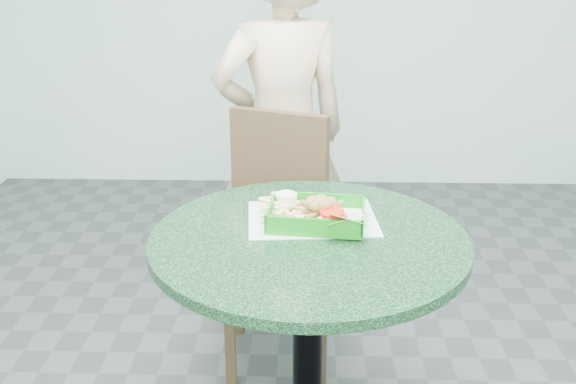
{
  "coord_description": "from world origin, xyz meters",
  "views": [
    {
      "loc": [
        -0.01,
        -1.65,
        1.54
      ],
      "look_at": [
        -0.06,
        0.1,
        0.86
      ],
      "focal_mm": 42.0,
      "sensor_mm": 36.0,
      "label": 1
    }
  ],
  "objects_px": {
    "dining_chair": "(278,223)",
    "sauce_ramekin": "(284,206)",
    "food_basket": "(316,225)",
    "crab_sandwich": "(321,215)",
    "cafe_table": "(308,297)",
    "diner_person": "(282,132)"
  },
  "relations": [
    {
      "from": "cafe_table",
      "to": "sauce_ramekin",
      "type": "xyz_separation_m",
      "value": [
        -0.07,
        0.13,
        0.22
      ]
    },
    {
      "from": "food_basket",
      "to": "diner_person",
      "type": "bearing_deg",
      "value": 98.58
    },
    {
      "from": "crab_sandwich",
      "to": "sauce_ramekin",
      "type": "height_order",
      "value": "crab_sandwich"
    },
    {
      "from": "diner_person",
      "to": "sauce_ramekin",
      "type": "distance_m",
      "value": 0.8
    },
    {
      "from": "cafe_table",
      "to": "crab_sandwich",
      "type": "relative_size",
      "value": 6.58
    },
    {
      "from": "diner_person",
      "to": "sauce_ramekin",
      "type": "xyz_separation_m",
      "value": [
        0.04,
        -0.8,
        0.01
      ]
    },
    {
      "from": "cafe_table",
      "to": "food_basket",
      "type": "xyz_separation_m",
      "value": [
        0.02,
        0.08,
        0.19
      ]
    },
    {
      "from": "crab_sandwich",
      "to": "dining_chair",
      "type": "bearing_deg",
      "value": 104.55
    },
    {
      "from": "food_basket",
      "to": "crab_sandwich",
      "type": "height_order",
      "value": "crab_sandwich"
    },
    {
      "from": "dining_chair",
      "to": "diner_person",
      "type": "relative_size",
      "value": 0.59
    },
    {
      "from": "cafe_table",
      "to": "dining_chair",
      "type": "relative_size",
      "value": 0.93
    },
    {
      "from": "cafe_table",
      "to": "crab_sandwich",
      "type": "xyz_separation_m",
      "value": [
        0.03,
        0.07,
        0.22
      ]
    },
    {
      "from": "cafe_table",
      "to": "food_basket",
      "type": "relative_size",
      "value": 3.27
    },
    {
      "from": "dining_chair",
      "to": "food_basket",
      "type": "height_order",
      "value": "dining_chair"
    },
    {
      "from": "diner_person",
      "to": "sauce_ramekin",
      "type": "relative_size",
      "value": 25.7
    },
    {
      "from": "diner_person",
      "to": "sauce_ramekin",
      "type": "height_order",
      "value": "diner_person"
    },
    {
      "from": "diner_person",
      "to": "food_basket",
      "type": "bearing_deg",
      "value": 78.48
    },
    {
      "from": "cafe_table",
      "to": "diner_person",
      "type": "height_order",
      "value": "diner_person"
    },
    {
      "from": "dining_chair",
      "to": "food_basket",
      "type": "relative_size",
      "value": 3.51
    },
    {
      "from": "crab_sandwich",
      "to": "food_basket",
      "type": "bearing_deg",
      "value": 145.12
    },
    {
      "from": "dining_chair",
      "to": "crab_sandwich",
      "type": "relative_size",
      "value": 7.06
    },
    {
      "from": "dining_chair",
      "to": "sauce_ramekin",
      "type": "xyz_separation_m",
      "value": [
        0.04,
        -0.49,
        0.27
      ]
    }
  ]
}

